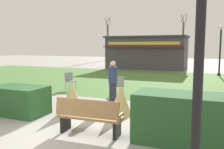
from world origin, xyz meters
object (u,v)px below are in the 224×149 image
object	(u,v)px
tree_right_bg	(108,41)
tree_center_bg	(183,41)
park_bench	(89,116)
cafe_chair_north	(70,80)
cafe_chair_center	(119,84)
person_strolling	(113,83)
lamppost_far	(220,44)
parked_car_west_slot	(148,58)
food_kiosk	(147,52)
lamppost_near	(200,34)

from	to	relation	value
tree_right_bg	tree_center_bg	bearing A→B (deg)	4.05
park_bench	cafe_chair_north	world-z (taller)	park_bench
cafe_chair_center	person_strolling	world-z (taller)	person_strolling
lamppost_far	tree_center_bg	distance (m)	16.61
cafe_chair_north	parked_car_west_slot	bearing A→B (deg)	92.60
park_bench	cafe_chair_north	size ratio (longest dim) A/B	1.93
person_strolling	parked_car_west_slot	size ratio (longest dim) A/B	0.40
cafe_chair_center	parked_car_west_slot	distance (m)	20.98
lamppost_far	tree_right_bg	bearing A→B (deg)	136.07
food_kiosk	tree_center_bg	bearing A→B (deg)	80.48
cafe_chair_center	tree_center_bg	world-z (taller)	tree_center_bg
lamppost_far	person_strolling	world-z (taller)	lamppost_far
cafe_chair_center	parked_car_west_slot	world-z (taller)	parked_car_west_slot
cafe_chair_center	tree_center_bg	distance (m)	26.03
cafe_chair_north	person_strolling	size ratio (longest dim) A/B	0.53
parked_car_west_slot	tree_right_bg	bearing A→B (deg)	149.25
park_bench	parked_car_west_slot	size ratio (longest dim) A/B	0.40
cafe_chair_north	parked_car_west_slot	xyz separation A→B (m)	(-0.92, 20.14, 0.12)
cafe_chair_north	tree_right_bg	distance (m)	26.15
park_bench	lamppost_far	world-z (taller)	lamppost_far
park_bench	lamppost_far	xyz separation A→B (m)	(3.39, 14.77, 1.93)
person_strolling	parked_car_west_slot	distance (m)	22.65
food_kiosk	parked_car_west_slot	size ratio (longest dim) A/B	1.83
park_bench	person_strolling	bearing A→B (deg)	101.52
cafe_chair_center	tree_right_bg	world-z (taller)	tree_right_bg
lamppost_near	tree_right_bg	distance (m)	35.53
lamppost_near	lamppost_far	distance (m)	17.00
lamppost_far	tree_right_bg	xyz separation A→B (m)	(-15.77, 15.19, 0.53)
park_bench	lamppost_near	size ratio (longest dim) A/B	0.45
tree_right_bg	lamppost_far	bearing A→B (deg)	-43.93
food_kiosk	lamppost_far	bearing A→B (deg)	-28.81
cafe_chair_north	person_strolling	distance (m)	3.91
lamppost_near	person_strolling	size ratio (longest dim) A/B	2.25
lamppost_near	tree_center_bg	distance (m)	33.20
person_strolling	parked_car_west_slot	xyz separation A→B (m)	(-4.18, 22.25, -0.22)
tree_center_bg	lamppost_far	bearing A→B (deg)	-74.43
food_kiosk	parked_car_west_slot	xyz separation A→B (m)	(-1.69, 7.11, -0.96)
food_kiosk	tree_right_bg	distance (m)	14.88
food_kiosk	cafe_chair_center	xyz separation A→B (m)	(2.12, -13.52, -1.08)
cafe_chair_center	cafe_chair_north	bearing A→B (deg)	170.34
food_kiosk	parked_car_west_slot	bearing A→B (deg)	103.38
parked_car_west_slot	tree_center_bg	bearing A→B (deg)	54.52
park_bench	lamppost_near	xyz separation A→B (m)	(2.68, -2.21, 1.93)
lamppost_far	cafe_chair_north	world-z (taller)	lamppost_far
food_kiosk	person_strolling	distance (m)	15.37
cafe_chair_center	tree_center_bg	bearing A→B (deg)	90.09
park_bench	tree_center_bg	distance (m)	30.88
person_strolling	parked_car_west_slot	world-z (taller)	person_strolling
cafe_chair_center	cafe_chair_north	size ratio (longest dim) A/B	1.00
cafe_chair_center	parked_car_west_slot	bearing A→B (deg)	100.46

